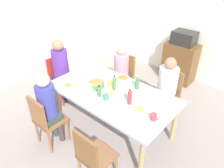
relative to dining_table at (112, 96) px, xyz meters
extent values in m
plane|color=#9E928B|center=(0.00, 0.00, -0.68)|extent=(6.43, 6.43, 0.00)
cube|color=white|center=(0.00, 2.57, 0.62)|extent=(5.60, 0.12, 2.60)
cube|color=silver|center=(-2.74, 0.00, 0.62)|extent=(0.12, 5.25, 2.60)
cube|color=#B1BEDA|center=(0.00, 0.00, 0.05)|extent=(2.02, 1.09, 0.04)
cylinder|color=tan|center=(-0.91, -0.45, -0.32)|extent=(0.07, 0.07, 0.71)
cylinder|color=tan|center=(0.91, -0.45, -0.32)|extent=(0.07, 0.07, 0.71)
cylinder|color=tan|center=(-0.91, 0.45, -0.32)|extent=(0.07, 0.07, 0.71)
cylinder|color=tan|center=(0.91, 0.45, -0.32)|extent=(0.07, 0.07, 0.71)
cube|color=olive|center=(-0.50, 0.85, -0.24)|extent=(0.40, 0.40, 0.04)
cylinder|color=olive|center=(-0.33, 1.02, -0.46)|extent=(0.04, 0.04, 0.43)
cylinder|color=brown|center=(-0.67, 1.02, -0.46)|extent=(0.04, 0.04, 0.43)
cylinder|color=olive|center=(-0.33, 0.68, -0.46)|extent=(0.04, 0.04, 0.43)
cylinder|color=brown|center=(-0.67, 0.68, -0.46)|extent=(0.04, 0.04, 0.43)
cube|color=olive|center=(-0.50, 1.03, 0.00)|extent=(0.38, 0.04, 0.45)
cylinder|color=#3A404B|center=(-0.42, 0.75, -0.45)|extent=(0.09, 0.09, 0.45)
cylinder|color=#3C4538|center=(-0.58, 0.75, -0.45)|extent=(0.09, 0.09, 0.45)
cube|color=#473A3C|center=(-0.50, 0.85, -0.18)|extent=(0.30, 0.30, 0.10)
cylinder|color=#D291A2|center=(-0.50, 0.85, 0.08)|extent=(0.29, 0.29, 0.42)
sphere|color=beige|center=(-0.50, 0.85, 0.38)|extent=(0.20, 0.20, 0.20)
cube|color=brown|center=(0.50, -0.85, -0.24)|extent=(0.40, 0.40, 0.04)
cylinder|color=olive|center=(0.33, -1.02, -0.46)|extent=(0.04, 0.04, 0.43)
cylinder|color=brown|center=(0.33, -0.68, -0.46)|extent=(0.04, 0.04, 0.43)
cylinder|color=olive|center=(0.67, -0.68, -0.46)|extent=(0.04, 0.04, 0.43)
cube|color=brown|center=(0.50, -1.03, 0.00)|extent=(0.38, 0.04, 0.45)
cube|color=olive|center=(0.50, 0.85, -0.24)|extent=(0.40, 0.40, 0.04)
cylinder|color=brown|center=(0.67, 1.02, -0.46)|extent=(0.04, 0.04, 0.43)
cylinder|color=olive|center=(0.33, 1.02, -0.46)|extent=(0.04, 0.04, 0.43)
cylinder|color=brown|center=(0.67, 0.68, -0.46)|extent=(0.04, 0.04, 0.43)
cylinder|color=olive|center=(0.33, 0.68, -0.46)|extent=(0.04, 0.04, 0.43)
cube|color=brown|center=(0.50, 1.03, 0.00)|extent=(0.38, 0.04, 0.45)
cylinder|color=#37354A|center=(0.58, 0.75, -0.45)|extent=(0.09, 0.09, 0.45)
cylinder|color=#443A44|center=(0.42, 0.75, -0.45)|extent=(0.09, 0.09, 0.45)
cube|color=#464046|center=(0.50, 0.85, -0.18)|extent=(0.30, 0.30, 0.10)
cylinder|color=silver|center=(0.50, 0.85, 0.10)|extent=(0.32, 0.32, 0.47)
sphere|color=#A07654|center=(0.50, 0.85, 0.42)|extent=(0.19, 0.19, 0.19)
cube|color=#926137|center=(-0.50, -0.85, -0.24)|extent=(0.40, 0.40, 0.04)
cylinder|color=olive|center=(-0.67, -1.02, -0.46)|extent=(0.04, 0.04, 0.43)
cylinder|color=#94603C|center=(-0.33, -1.02, -0.46)|extent=(0.04, 0.04, 0.43)
cylinder|color=#915E34|center=(-0.67, -0.68, -0.46)|extent=(0.04, 0.04, 0.43)
cylinder|color=#94643B|center=(-0.33, -0.68, -0.46)|extent=(0.04, 0.04, 0.43)
cube|color=#956038|center=(-0.50, -1.03, 0.00)|extent=(0.38, 0.04, 0.45)
cylinder|color=#3A4946|center=(-0.58, -0.75, -0.45)|extent=(0.09, 0.09, 0.45)
cylinder|color=#473B42|center=(-0.42, -0.75, -0.45)|extent=(0.09, 0.09, 0.45)
cube|color=#39463F|center=(-0.50, -0.85, -0.18)|extent=(0.30, 0.30, 0.10)
cylinder|color=#4043A2|center=(-0.50, -0.85, 0.13)|extent=(0.27, 0.27, 0.51)
sphere|color=beige|center=(-0.50, -0.85, 0.47)|extent=(0.20, 0.20, 0.20)
cube|color=red|center=(-1.31, 0.00, -0.24)|extent=(0.40, 0.40, 0.04)
cylinder|color=red|center=(-1.48, 0.17, -0.46)|extent=(0.04, 0.04, 0.43)
cylinder|color=red|center=(-1.48, -0.17, -0.46)|extent=(0.04, 0.04, 0.43)
cylinder|color=#B03325|center=(-1.14, 0.17, -0.46)|extent=(0.04, 0.04, 0.43)
cylinder|color=#BC3727|center=(-1.14, -0.17, -0.46)|extent=(0.04, 0.04, 0.43)
cube|color=red|center=(-1.49, 0.00, 0.00)|extent=(0.04, 0.38, 0.45)
cylinder|color=#313A4C|center=(-1.21, 0.08, -0.45)|extent=(0.09, 0.09, 0.45)
cylinder|color=#233449|center=(-1.21, -0.08, -0.45)|extent=(0.09, 0.09, 0.45)
cube|color=#26364A|center=(-1.31, 0.00, -0.18)|extent=(0.30, 0.30, 0.10)
cylinder|color=#5E3294|center=(-1.31, 0.00, 0.14)|extent=(0.29, 0.29, 0.54)
sphere|color=#A17B58|center=(-1.31, 0.00, 0.51)|extent=(0.21, 0.21, 0.21)
cylinder|color=silver|center=(0.59, -0.10, 0.08)|extent=(0.22, 0.22, 0.01)
ellipsoid|color=tan|center=(0.59, -0.10, 0.10)|extent=(0.12, 0.12, 0.02)
cylinder|color=silver|center=(0.04, -0.06, 0.08)|extent=(0.21, 0.21, 0.01)
ellipsoid|color=tan|center=(0.04, -0.06, 0.10)|extent=(0.11, 0.11, 0.02)
cylinder|color=silver|center=(-0.65, -0.35, 0.08)|extent=(0.24, 0.24, 0.01)
ellipsoid|color=olive|center=(-0.65, -0.35, 0.10)|extent=(0.13, 0.13, 0.02)
cylinder|color=beige|center=(-0.08, 0.38, 0.10)|extent=(0.22, 0.22, 0.07)
ellipsoid|color=#B47135|center=(-0.08, 0.38, 0.14)|extent=(0.18, 0.18, 0.04)
cylinder|color=#51894B|center=(-0.30, -0.05, 0.11)|extent=(0.26, 0.26, 0.08)
ellipsoid|color=#AF7A42|center=(-0.30, -0.05, 0.15)|extent=(0.21, 0.21, 0.04)
cylinder|color=#4F8967|center=(0.06, -0.21, 0.12)|extent=(0.07, 0.07, 0.10)
torus|color=#4D8F63|center=(0.11, -0.21, 0.12)|extent=(0.05, 0.01, 0.05)
cylinder|color=#D54345|center=(0.83, -0.12, 0.12)|extent=(0.08, 0.08, 0.10)
torus|color=#CC4B35|center=(0.88, -0.12, 0.12)|extent=(0.05, 0.01, 0.05)
cylinder|color=white|center=(-0.30, -0.19, 0.12)|extent=(0.08, 0.08, 0.10)
torus|color=white|center=(-0.25, -0.19, 0.12)|extent=(0.05, 0.01, 0.05)
cylinder|color=#E5CF48|center=(-0.16, 0.12, 0.11)|extent=(0.08, 0.08, 0.08)
torus|color=#E2BC49|center=(-0.11, 0.12, 0.11)|extent=(0.05, 0.01, 0.05)
cylinder|color=red|center=(0.38, -0.05, 0.17)|extent=(0.06, 0.06, 0.20)
cone|color=red|center=(0.38, -0.05, 0.29)|extent=(0.06, 0.06, 0.03)
cylinder|color=red|center=(0.38, -0.05, 0.31)|extent=(0.03, 0.03, 0.01)
cylinder|color=#51893A|center=(-0.02, 0.08, 0.18)|extent=(0.05, 0.05, 0.22)
cone|color=#507836|center=(-0.02, 0.08, 0.30)|extent=(0.05, 0.05, 0.03)
cylinder|color=black|center=(-0.02, 0.08, 0.32)|extent=(0.03, 0.03, 0.01)
cylinder|color=#4D8739|center=(-0.08, -0.20, 0.14)|extent=(0.06, 0.06, 0.14)
cone|color=#537A39|center=(-0.08, -0.20, 0.23)|extent=(0.06, 0.06, 0.03)
cylinder|color=black|center=(-0.08, -0.20, 0.25)|extent=(0.03, 0.03, 0.01)
cylinder|color=#478136|center=(0.23, 0.34, 0.17)|extent=(0.07, 0.07, 0.20)
cone|color=#4D7F3F|center=(0.23, 0.34, 0.28)|extent=(0.06, 0.06, 0.03)
cylinder|color=white|center=(0.23, 0.34, 0.30)|extent=(0.03, 0.03, 0.01)
cube|color=brown|center=(0.07, 2.27, -0.23)|extent=(0.70, 0.44, 0.90)
cube|color=#2A2A27|center=(0.07, 2.27, 0.36)|extent=(0.48, 0.36, 0.28)
camera|label=1|loc=(1.84, -2.08, 1.96)|focal=34.40mm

